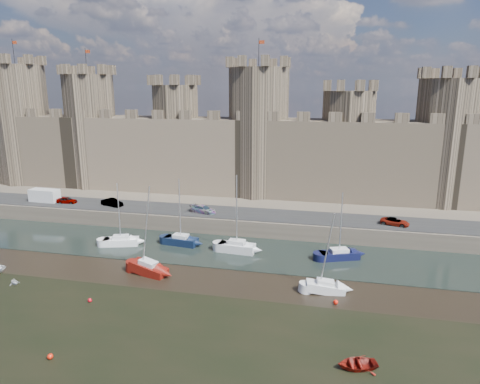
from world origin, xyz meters
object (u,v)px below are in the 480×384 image
at_px(car_3, 395,222).
at_px(sailboat_0, 121,241).
at_px(sailboat_1, 181,240).
at_px(sailboat_3, 339,254).
at_px(car_1, 112,203).
at_px(car_2, 203,209).
at_px(van, 45,196).
at_px(car_0, 67,200).
at_px(sailboat_4, 148,268).
at_px(sailboat_2, 237,247).
at_px(sailboat_5, 325,287).

bearing_deg(car_3, sailboat_0, 121.75).
bearing_deg(sailboat_1, sailboat_3, 6.01).
bearing_deg(car_1, car_3, -72.78).
xyz_separation_m(car_2, sailboat_1, (-0.87, -8.15, -2.34)).
distance_m(van, sailboat_0, 22.87).
xyz_separation_m(van, sailboat_3, (50.55, -9.06, -2.91)).
height_order(car_0, car_1, car_1).
height_order(car_0, van, van).
distance_m(car_2, sailboat_4, 18.51).
bearing_deg(car_1, van, 107.65).
xyz_separation_m(car_3, sailboat_2, (-21.56, -9.11, -2.21)).
bearing_deg(sailboat_2, car_3, 27.01).
bearing_deg(sailboat_5, sailboat_0, 155.81).
height_order(car_3, van, van).
height_order(car_1, sailboat_0, sailboat_0).
height_order(car_0, sailboat_4, sailboat_4).
xyz_separation_m(car_1, van, (-12.95, 0.04, 0.47)).
xyz_separation_m(sailboat_2, sailboat_5, (12.21, -9.37, -0.17)).
relative_size(car_2, car_3, 1.06).
bearing_deg(car_0, sailboat_2, -109.38).
bearing_deg(sailboat_2, sailboat_3, 6.52).
bearing_deg(car_0, car_2, -93.95).
distance_m(car_0, sailboat_3, 47.07).
bearing_deg(van, sailboat_5, -18.85).
distance_m(van, sailboat_5, 52.67).
xyz_separation_m(car_0, car_1, (8.55, 0.06, 0.07)).
bearing_deg(sailboat_2, sailboat_4, -129.86).
distance_m(van, sailboat_3, 51.44).
distance_m(sailboat_0, sailboat_3, 30.58).
bearing_deg(sailboat_0, sailboat_3, -13.82).
height_order(car_1, sailboat_5, sailboat_5).
bearing_deg(van, car_0, 1.05).
bearing_deg(car_1, sailboat_1, -101.42).
relative_size(sailboat_0, sailboat_3, 1.01).
bearing_deg(car_2, sailboat_2, -125.61).
height_order(car_2, van, van).
xyz_separation_m(car_1, car_3, (45.43, -0.49, -0.10)).
bearing_deg(car_3, sailboat_3, 154.35).
height_order(sailboat_0, sailboat_4, sailboat_4).
xyz_separation_m(car_2, sailboat_5, (19.81, -18.49, -2.44)).
bearing_deg(car_2, van, 103.58).
relative_size(car_1, sailboat_0, 0.44).
bearing_deg(van, car_1, 2.16).
bearing_deg(car_2, sailboat_5, -118.44).
relative_size(car_0, car_2, 0.81).
bearing_deg(sailboat_1, car_0, 167.33).
distance_m(car_2, sailboat_2, 12.09).
xyz_separation_m(sailboat_0, sailboat_4, (7.94, -8.15, 0.07)).
distance_m(car_2, van, 29.24).
height_order(car_3, sailboat_5, sailboat_5).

